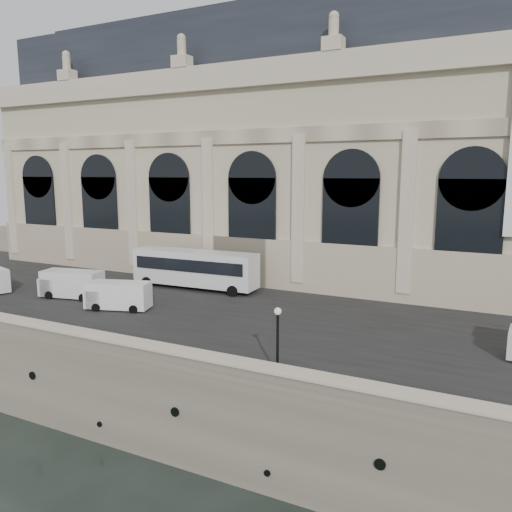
% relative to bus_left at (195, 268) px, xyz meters
% --- Properties ---
extents(ground, '(260.00, 260.00, 0.00)m').
position_rel_bus_left_xyz_m(ground, '(8.66, -18.42, -8.16)').
color(ground, black).
rests_on(ground, ground).
extents(quay, '(160.00, 70.00, 6.00)m').
position_rel_bus_left_xyz_m(quay, '(8.66, 16.58, -5.16)').
color(quay, gray).
rests_on(quay, ground).
extents(street, '(160.00, 24.00, 0.06)m').
position_rel_bus_left_xyz_m(street, '(8.66, -4.42, -2.13)').
color(street, '#2D2D2D').
rests_on(street, quay).
extents(parapet, '(160.00, 1.40, 1.21)m').
position_rel_bus_left_xyz_m(parapet, '(8.66, -17.82, -1.54)').
color(parapet, gray).
rests_on(parapet, quay).
extents(museum, '(69.00, 18.70, 29.10)m').
position_rel_bus_left_xyz_m(museum, '(2.68, 12.44, 11.57)').
color(museum, beige).
rests_on(museum, quay).
extents(bus_left, '(13.15, 3.43, 3.85)m').
position_rel_bus_left_xyz_m(bus_left, '(0.00, 0.00, 0.00)').
color(bus_left, silver).
rests_on(bus_left, quay).
extents(van_b, '(6.08, 3.26, 2.57)m').
position_rel_bus_left_xyz_m(van_b, '(-8.50, -8.15, -0.84)').
color(van_b, white).
rests_on(van_b, quay).
extents(van_c, '(5.71, 3.48, 2.39)m').
position_rel_bus_left_xyz_m(van_c, '(-1.84, -9.35, -0.94)').
color(van_c, white).
rests_on(van_c, quay).
extents(lamp_right, '(0.42, 0.42, 4.08)m').
position_rel_bus_left_xyz_m(lamp_right, '(16.25, -16.29, -0.13)').
color(lamp_right, black).
rests_on(lamp_right, quay).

